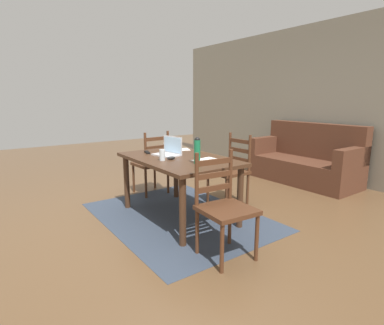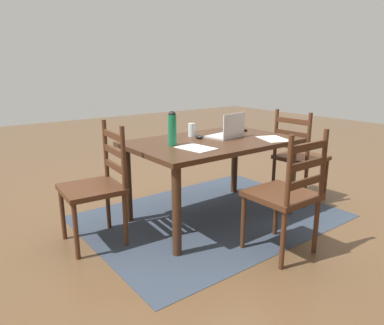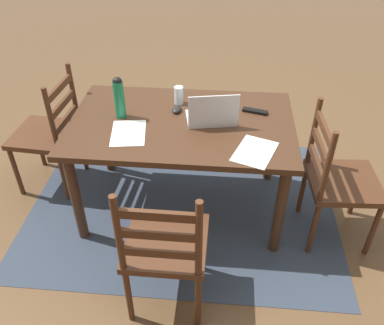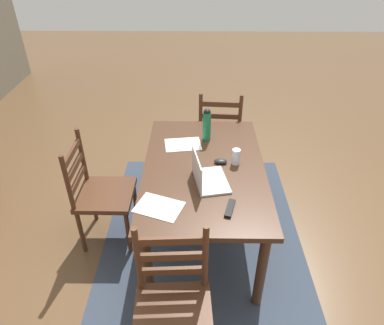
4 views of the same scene
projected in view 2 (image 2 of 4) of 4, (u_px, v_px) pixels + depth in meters
name	position (u px, v px, depth m)	size (l,w,h in m)	color
ground_plane	(211.00, 217.00, 3.37)	(14.00, 14.00, 0.00)	brown
area_rug	(211.00, 216.00, 3.37)	(2.26, 1.68, 0.01)	#333D4C
dining_table	(212.00, 150.00, 3.20)	(1.47, 0.92, 0.74)	#422819
chair_left_far	(299.00, 157.00, 3.70)	(0.46, 0.46, 0.95)	#4C2B19
chair_right_near	(96.00, 186.00, 2.79)	(0.47, 0.47, 0.95)	#4C2B19
chair_far_head	(286.00, 195.00, 2.61)	(0.44, 0.44, 0.95)	#4C2B19
laptop	(229.00, 131.00, 3.28)	(0.36, 0.28, 0.23)	silver
water_bottle	(172.00, 128.00, 2.92)	(0.07, 0.07, 0.28)	#197247
drinking_glass	(192.00, 130.00, 3.32)	(0.06, 0.06, 0.12)	silver
computer_mouse	(199.00, 137.00, 3.24)	(0.06, 0.10, 0.03)	black
tv_remote	(239.00, 131.00, 3.58)	(0.04, 0.17, 0.02)	black
paper_stack_left	(196.00, 148.00, 2.86)	(0.21, 0.30, 0.00)	white
paper_stack_right	(274.00, 139.00, 3.22)	(0.21, 0.30, 0.00)	white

